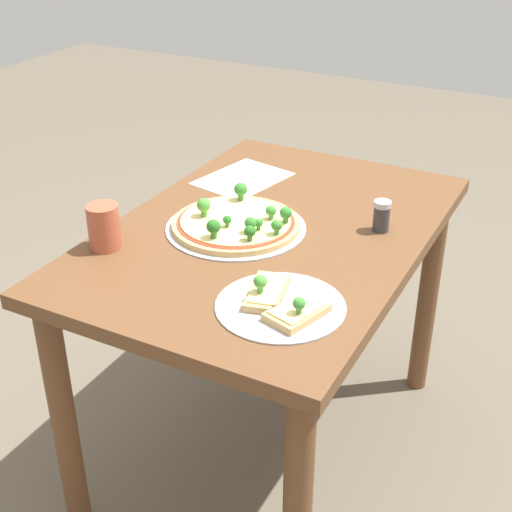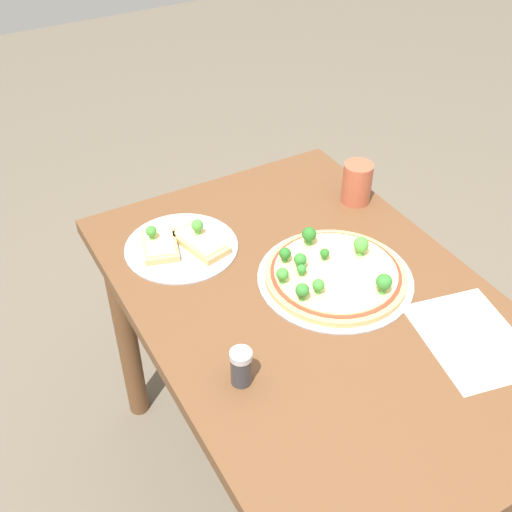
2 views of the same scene
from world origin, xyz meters
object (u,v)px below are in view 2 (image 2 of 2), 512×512
object	(u,v)px
dining_table	(314,337)
drinking_cup	(357,183)
pizza_tray_slice	(181,244)
condiment_shaker	(241,367)
pizza_tray_whole	(334,274)

from	to	relation	value
dining_table	drinking_cup	bearing A→B (deg)	132.29
pizza_tray_slice	drinking_cup	world-z (taller)	drinking_cup
condiment_shaker	pizza_tray_whole	bearing A→B (deg)	115.97
pizza_tray_slice	dining_table	bearing A→B (deg)	29.82
drinking_cup	condiment_shaker	world-z (taller)	drinking_cup
pizza_tray_whole	drinking_cup	world-z (taller)	drinking_cup
dining_table	pizza_tray_whole	world-z (taller)	pizza_tray_whole
dining_table	pizza_tray_slice	size ratio (longest dim) A/B	4.03
pizza_tray_slice	condiment_shaker	bearing A→B (deg)	-8.82
dining_table	pizza_tray_whole	distance (m)	0.15
drinking_cup	pizza_tray_whole	bearing A→B (deg)	-44.55
pizza_tray_slice	condiment_shaker	world-z (taller)	condiment_shaker
condiment_shaker	pizza_tray_slice	bearing A→B (deg)	171.18
pizza_tray_whole	dining_table	bearing A→B (deg)	-59.75
dining_table	pizza_tray_whole	xyz separation A→B (m)	(-0.04, 0.07, 0.13)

